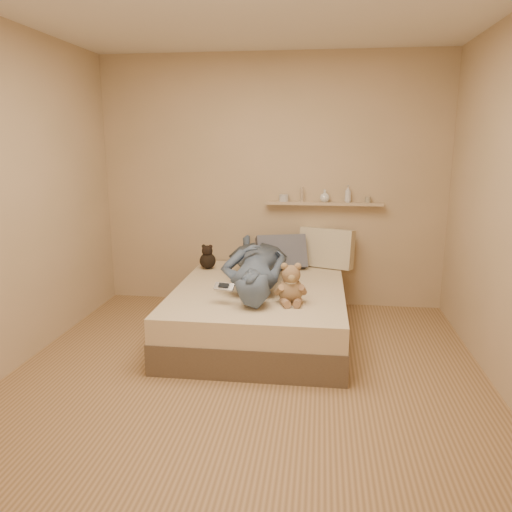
# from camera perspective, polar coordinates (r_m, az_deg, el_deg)

# --- Properties ---
(room) EXTENTS (3.80, 3.80, 3.80)m
(room) POSITION_cam_1_polar(r_m,az_deg,el_deg) (3.40, -1.42, 5.78)
(room) COLOR #A27D53
(room) RESTS_ON ground
(bed) EXTENTS (1.50, 1.90, 0.45)m
(bed) POSITION_cam_1_polar(r_m,az_deg,el_deg) (4.55, 0.46, -6.30)
(bed) COLOR brown
(bed) RESTS_ON floor
(game_console) EXTENTS (0.17, 0.10, 0.06)m
(game_console) POSITION_cam_1_polar(r_m,az_deg,el_deg) (3.99, -3.67, -3.51)
(game_console) COLOR #A9ABB0
(game_console) RESTS_ON bed
(teddy_bear) EXTENTS (0.28, 0.27, 0.34)m
(teddy_bear) POSITION_cam_1_polar(r_m,az_deg,el_deg) (4.01, 3.99, -3.51)
(teddy_bear) COLOR #957152
(teddy_bear) RESTS_ON bed
(dark_plush) EXTENTS (0.17, 0.17, 0.25)m
(dark_plush) POSITION_cam_1_polar(r_m,az_deg,el_deg) (5.11, -5.56, -0.26)
(dark_plush) COLOR black
(dark_plush) RESTS_ON bed
(pillow_cream) EXTENTS (0.59, 0.38, 0.42)m
(pillow_cream) POSITION_cam_1_polar(r_m,az_deg,el_deg) (5.20, 8.07, 0.93)
(pillow_cream) COLOR #C1B998
(pillow_cream) RESTS_ON bed
(pillow_grey) EXTENTS (0.56, 0.40, 0.37)m
(pillow_grey) POSITION_cam_1_polar(r_m,az_deg,el_deg) (5.09, 2.91, 0.42)
(pillow_grey) COLOR #555767
(pillow_grey) RESTS_ON bed
(person) EXTENTS (0.71, 1.64, 0.38)m
(person) POSITION_cam_1_polar(r_m,az_deg,el_deg) (4.53, -0.03, -0.86)
(person) COLOR #46566F
(person) RESTS_ON bed
(wall_shelf) EXTENTS (1.20, 0.12, 0.03)m
(wall_shelf) POSITION_cam_1_polar(r_m,az_deg,el_deg) (5.21, 7.76, 5.97)
(wall_shelf) COLOR tan
(wall_shelf) RESTS_ON wall_back
(shelf_bottles) EXTENTS (0.94, 0.13, 0.17)m
(shelf_bottles) POSITION_cam_1_polar(r_m,az_deg,el_deg) (5.20, 7.71, 6.81)
(shelf_bottles) COLOR silver
(shelf_bottles) RESTS_ON wall_shelf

